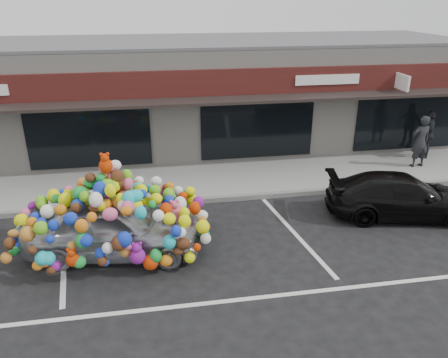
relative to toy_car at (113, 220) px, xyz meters
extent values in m
plane|color=black|center=(1.90, -0.05, -0.91)|extent=(90.00, 90.00, 0.00)
cube|color=beige|center=(1.90, 8.45, 1.19)|extent=(24.00, 6.00, 4.20)
cube|color=#59595B|center=(1.90, 8.45, 3.34)|extent=(24.00, 6.00, 0.12)
cube|color=#3E1611|center=(1.90, 5.37, 2.24)|extent=(24.00, 0.18, 0.90)
cube|color=black|center=(1.90, 4.85, 1.74)|extent=(24.00, 1.20, 0.10)
cube|color=white|center=(10.10, 4.90, 2.14)|extent=(0.08, 0.95, 0.55)
cube|color=white|center=(7.40, 5.25, 2.24)|extent=(2.40, 0.04, 0.35)
cube|color=black|center=(-1.10, 5.42, 0.54)|extent=(4.20, 0.12, 2.30)
cube|color=black|center=(4.90, 5.42, 0.54)|extent=(4.20, 0.12, 2.30)
cube|color=black|center=(10.90, 5.42, 0.54)|extent=(4.20, 0.12, 2.30)
cube|color=gray|center=(1.90, 3.95, -0.83)|extent=(26.00, 3.00, 0.15)
cube|color=slate|center=(1.90, 2.45, -0.83)|extent=(26.00, 0.18, 0.16)
cube|color=silver|center=(-1.30, 0.15, -0.90)|extent=(0.73, 4.37, 0.01)
cube|color=silver|center=(4.70, 0.15, -0.90)|extent=(0.73, 4.37, 0.01)
cube|color=silver|center=(3.90, -2.35, -0.90)|extent=(14.00, 0.12, 0.01)
imported|color=#9A9EA4|center=(0.00, 0.00, -0.17)|extent=(2.34, 4.51, 1.47)
ellipsoid|color=red|center=(0.00, 0.00, 1.11)|extent=(1.55, 1.98, 1.10)
sphere|color=#F5FF0F|center=(1.51, -0.15, 0.15)|extent=(0.34, 0.34, 0.34)
sphere|color=blue|center=(0.60, -0.94, -0.36)|extent=(0.36, 0.36, 0.36)
sphere|color=green|center=(-0.80, 0.94, -0.31)|extent=(0.30, 0.30, 0.30)
sphere|color=pink|center=(0.00, 0.00, 1.61)|extent=(0.32, 0.32, 0.32)
sphere|color=orange|center=(-1.29, 0.10, 0.16)|extent=(0.30, 0.30, 0.30)
imported|color=black|center=(8.05, 0.64, -0.29)|extent=(2.57, 4.53, 1.24)
imported|color=black|center=(10.56, 3.86, 0.19)|extent=(0.72, 0.50, 1.89)
imported|color=#242126|center=(11.44, 4.72, 0.15)|extent=(1.14, 0.92, 1.81)
camera|label=1|loc=(1.09, -9.71, 5.07)|focal=35.00mm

